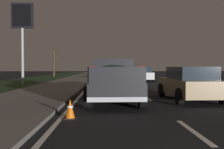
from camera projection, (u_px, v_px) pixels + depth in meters
ground at (123, 81)px, 29.10m from camera, size 144.00×144.00×0.00m
sidewalk_shoulder at (73, 80)px, 28.94m from camera, size 108.00×4.00×0.12m
grass_verge at (28, 81)px, 28.81m from camera, size 108.00×6.00×0.01m
lane_markings at (101, 80)px, 30.77m from camera, size 108.00×3.54×0.01m
pickup_truck at (113, 80)px, 11.23m from camera, size 5.47×2.37×1.87m
sedan_tan at (189, 83)px, 11.76m from camera, size 4.45×2.10×1.54m
sedan_red at (132, 72)px, 37.51m from camera, size 4.41×2.03×1.54m
sedan_white at (143, 74)px, 27.76m from camera, size 4.43×2.07×1.54m
gas_price_sign at (22, 23)px, 22.39m from camera, size 0.27×1.90×7.12m
bare_tree_far at (54, 63)px, 41.18m from camera, size 1.74×1.76×4.71m
traffic_cone_near at (70, 109)px, 7.57m from camera, size 0.36×0.36×0.58m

